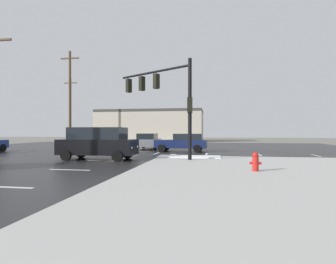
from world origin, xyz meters
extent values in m
plane|color=slate|center=(0.00, 0.00, 0.00)|extent=(120.00, 120.00, 0.00)
cube|color=#232326|center=(0.00, 0.00, 0.01)|extent=(44.00, 44.00, 0.02)
cube|color=white|center=(5.00, -4.00, 0.17)|extent=(4.00, 1.60, 0.06)
cube|color=silver|center=(0.00, -14.00, 0.02)|extent=(2.00, 0.15, 0.01)
cube|color=silver|center=(0.00, -10.00, 0.02)|extent=(2.00, 0.15, 0.01)
cube|color=silver|center=(0.00, -6.00, 0.02)|extent=(2.00, 0.15, 0.01)
cube|color=silver|center=(0.00, -2.00, 0.02)|extent=(2.00, 0.15, 0.01)
cube|color=silver|center=(0.00, 2.00, 0.02)|extent=(2.00, 0.15, 0.01)
cube|color=silver|center=(0.00, 6.00, 0.02)|extent=(2.00, 0.15, 0.01)
cube|color=silver|center=(0.00, 10.00, 0.02)|extent=(2.00, 0.15, 0.01)
cube|color=silver|center=(0.00, 14.00, 0.02)|extent=(2.00, 0.15, 0.01)
cube|color=silver|center=(0.00, 18.00, 0.02)|extent=(2.00, 0.15, 0.01)
cube|color=silver|center=(-10.00, 0.00, 0.02)|extent=(0.15, 2.00, 0.01)
cube|color=silver|center=(-6.00, 0.00, 0.02)|extent=(0.15, 2.00, 0.01)
cube|color=silver|center=(-2.00, 0.00, 0.02)|extent=(0.15, 2.00, 0.01)
cube|color=silver|center=(2.00, 0.00, 0.02)|extent=(0.15, 2.00, 0.01)
cube|color=silver|center=(6.00, 0.00, 0.02)|extent=(0.15, 2.00, 0.01)
cube|color=silver|center=(10.00, 0.00, 0.02)|extent=(0.15, 2.00, 0.01)
cube|color=silver|center=(14.00, 0.00, 0.02)|extent=(0.15, 2.00, 0.01)
cube|color=silver|center=(3.50, -4.00, 0.02)|extent=(0.45, 7.00, 0.01)
cylinder|color=black|center=(5.19, -5.72, 3.11)|extent=(0.22, 0.22, 5.93)
cylinder|color=black|center=(2.64, -4.18, 5.67)|extent=(5.16, 3.19, 0.14)
cube|color=black|center=(2.89, -4.34, 5.05)|extent=(0.43, 0.45, 0.95)
sphere|color=red|center=(2.76, -4.26, 5.33)|extent=(0.20, 0.20, 0.20)
cube|color=black|center=(1.75, -3.65, 5.05)|extent=(0.43, 0.45, 0.95)
sphere|color=red|center=(1.61, -3.56, 5.33)|extent=(0.20, 0.20, 0.20)
cube|color=black|center=(0.60, -2.96, 5.05)|extent=(0.43, 0.45, 0.95)
sphere|color=red|center=(0.47, -2.87, 5.33)|extent=(0.20, 0.20, 0.20)
cube|color=black|center=(5.19, -5.72, 3.34)|extent=(0.28, 0.36, 0.90)
cylinder|color=red|center=(8.29, -9.86, 0.44)|extent=(0.26, 0.26, 0.60)
sphere|color=red|center=(8.29, -9.86, 0.81)|extent=(0.25, 0.25, 0.25)
cylinder|color=red|center=(8.11, -9.86, 0.47)|extent=(0.12, 0.11, 0.11)
cylinder|color=red|center=(8.47, -9.86, 0.47)|extent=(0.12, 0.11, 0.11)
cube|color=#BCB29E|center=(-5.00, 28.08, 2.61)|extent=(19.11, 8.00, 5.22)
cube|color=#3F3D3A|center=(-5.00, 28.08, 5.47)|extent=(19.11, 8.00, 0.50)
cube|color=slate|center=(0.15, 5.10, 0.70)|extent=(1.97, 4.56, 0.70)
cube|color=black|center=(0.17, 4.43, 1.33)|extent=(1.75, 2.54, 0.55)
cylinder|color=black|center=(-0.81, 6.60, 0.35)|extent=(0.24, 0.67, 0.66)
cylinder|color=black|center=(0.99, 6.67, 0.35)|extent=(0.24, 0.67, 0.66)
cylinder|color=black|center=(-0.70, 3.54, 0.35)|extent=(0.24, 0.67, 0.66)
cylinder|color=black|center=(1.10, 3.61, 0.35)|extent=(0.24, 0.67, 0.66)
sphere|color=white|center=(-0.51, 7.28, 0.70)|extent=(0.18, 0.18, 0.18)
sphere|color=white|center=(0.64, 7.32, 0.70)|extent=(0.18, 0.18, 0.18)
cube|color=#141E47|center=(3.70, 2.37, 0.70)|extent=(4.57, 1.98, 0.70)
cube|color=black|center=(4.38, 2.34, 1.33)|extent=(2.54, 1.75, 0.55)
cylinder|color=black|center=(2.14, 1.53, 0.35)|extent=(0.67, 0.25, 0.66)
cylinder|color=black|center=(2.21, 3.33, 0.35)|extent=(0.67, 0.25, 0.66)
cylinder|color=black|center=(5.19, 1.41, 0.35)|extent=(0.67, 0.25, 0.66)
cylinder|color=black|center=(5.27, 3.21, 0.35)|extent=(0.67, 0.25, 0.66)
sphere|color=white|center=(1.48, 1.88, 0.70)|extent=(0.18, 0.18, 0.18)
sphere|color=white|center=(1.53, 3.03, 0.70)|extent=(0.18, 0.18, 0.18)
cylinder|color=black|center=(-11.65, -0.44, 0.35)|extent=(0.25, 0.67, 0.66)
sphere|color=white|center=(-11.95, 0.24, 0.70)|extent=(0.18, 0.18, 0.18)
cube|color=black|center=(-0.65, -5.39, 0.82)|extent=(4.80, 1.95, 0.95)
cube|color=black|center=(-0.65, -5.39, 1.67)|extent=(3.36, 1.79, 0.75)
cylinder|color=black|center=(0.98, -4.42, 0.35)|extent=(0.66, 0.22, 0.66)
cylinder|color=black|center=(0.98, -6.37, 0.35)|extent=(0.66, 0.22, 0.66)
cylinder|color=black|center=(-2.28, -4.42, 0.35)|extent=(0.66, 0.22, 0.66)
cylinder|color=black|center=(-2.28, -6.37, 0.35)|extent=(0.66, 0.22, 0.66)
sphere|color=white|center=(1.70, -4.77, 0.82)|extent=(0.18, 0.18, 0.18)
sphere|color=white|center=(1.70, -6.01, 0.82)|extent=(0.18, 0.18, 0.18)
cylinder|color=brown|center=(-9.55, 7.17, 5.45)|extent=(0.28, 0.28, 10.89)
cube|color=brown|center=(-9.55, 7.17, 10.09)|extent=(2.20, 0.14, 0.14)
cylinder|color=brown|center=(-16.18, 19.28, 5.20)|extent=(0.28, 0.28, 10.40)
cube|color=brown|center=(-16.18, 19.28, 9.60)|extent=(2.20, 0.14, 0.14)
camera|label=1|loc=(6.57, -21.79, 1.80)|focal=29.46mm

